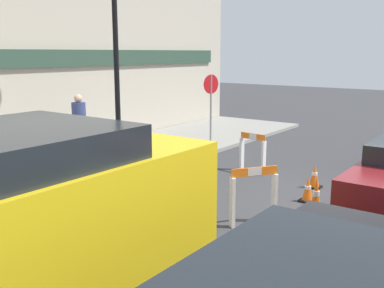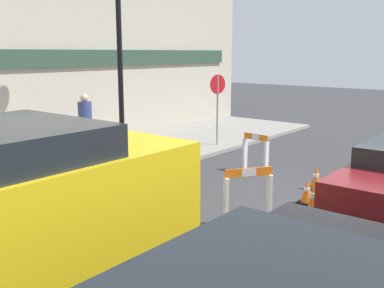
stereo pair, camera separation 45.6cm
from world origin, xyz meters
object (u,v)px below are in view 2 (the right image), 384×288
Objects in this scene: stop_sign at (218,98)px; person_worker at (78,174)px; streetlamp_post at (118,7)px; person_pedestrian at (85,122)px.

stop_sign is 6.87m from person_worker.
streetlamp_post reaches higher than person_worker.
person_pedestrian is at bearing 83.39° from streetlamp_post.
stop_sign is 4.09m from person_pedestrian.
person_pedestrian is at bearing 67.89° from person_worker.
person_pedestrian is (0.20, 1.75, -3.03)m from streetlamp_post.
person_worker is (-6.61, -1.71, -0.73)m from stop_sign.
person_worker is at bearing 28.01° from stop_sign.
stop_sign is at bearing 31.92° from person_worker.
streetlamp_post is at bearing 52.51° from person_worker.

